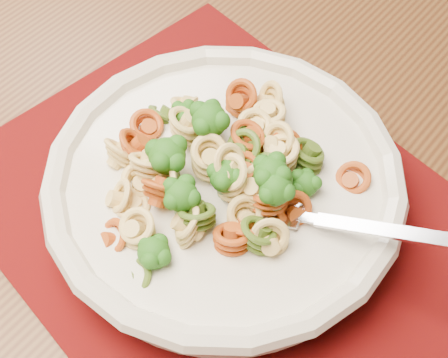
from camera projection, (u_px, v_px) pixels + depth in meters
The scene contains 5 objects.
dining_table at pixel (297, 170), 0.65m from camera, with size 1.62×1.21×0.69m.
placemat at pixel (228, 218), 0.51m from camera, with size 0.42×0.33×0.00m, color #4F0903.
pasta_bowl at pixel (224, 185), 0.49m from camera, with size 0.28×0.28×0.05m.
pasta_broccoli_heap at pixel (224, 175), 0.48m from camera, with size 0.24×0.24×0.06m, color #EEC975, non-canonical shape.
fork at pixel (285, 214), 0.46m from camera, with size 0.19×0.02×0.01m, color silver, non-canonical shape.
Camera 1 is at (0.60, -0.33, 1.14)m, focal length 50.00 mm.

